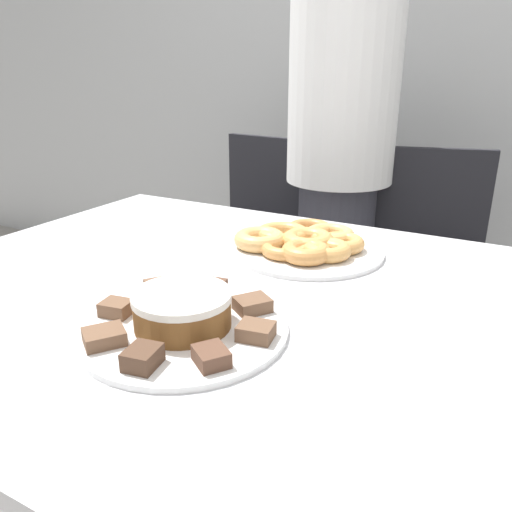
{
  "coord_description": "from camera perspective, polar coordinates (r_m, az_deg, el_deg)",
  "views": [
    {
      "loc": [
        0.41,
        -0.75,
        1.14
      ],
      "look_at": [
        -0.02,
        0.04,
        0.81
      ],
      "focal_mm": 35.0,
      "sensor_mm": 36.0,
      "label": 1
    }
  ],
  "objects": [
    {
      "name": "office_chair_left",
      "position": [
        2.08,
        -0.91,
        0.16
      ],
      "size": [
        0.49,
        0.49,
        0.89
      ],
      "rotation": [
        0.0,
        0.0,
        -0.13
      ],
      "color": "black",
      "rests_on": "ground_plane"
    },
    {
      "name": "lamington_4",
      "position": [
        0.79,
        -16.96,
        -8.81
      ],
      "size": [
        0.08,
        0.08,
        0.02
      ],
      "rotation": [
        0.0,
        0.0,
        4.1
      ],
      "color": "brown",
      "rests_on": "plate_cake"
    },
    {
      "name": "plate_cake",
      "position": [
        0.82,
        -8.29,
        -8.2
      ],
      "size": [
        0.34,
        0.34,
        0.01
      ],
      "color": "white",
      "rests_on": "table"
    },
    {
      "name": "donut_8",
      "position": [
        1.1,
        8.11,
        0.68
      ],
      "size": [
        0.11,
        0.11,
        0.03
      ],
      "color": "tan",
      "rests_on": "plate_donuts"
    },
    {
      "name": "lamington_7",
      "position": [
        0.77,
        -0.01,
        -8.6
      ],
      "size": [
        0.06,
        0.05,
        0.02
      ],
      "rotation": [
        0.0,
        0.0,
        6.45
      ],
      "color": "brown",
      "rests_on": "plate_cake"
    },
    {
      "name": "donut_2",
      "position": [
        1.21,
        8.42,
        2.42
      ],
      "size": [
        0.12,
        0.12,
        0.03
      ],
      "color": "#E5AD66",
      "rests_on": "plate_donuts"
    },
    {
      "name": "office_chair_right",
      "position": [
        1.86,
        18.71,
        -3.49
      ],
      "size": [
        0.53,
        0.53,
        0.89
      ],
      "rotation": [
        0.0,
        0.0,
        0.24
      ],
      "color": "black",
      "rests_on": "ground_plane"
    },
    {
      "name": "wall_back",
      "position": [
        2.42,
        20.22,
        23.03
      ],
      "size": [
        8.0,
        0.05,
        2.6
      ],
      "color": "#A8AAAD",
      "rests_on": "ground_plane"
    },
    {
      "name": "lamington_6",
      "position": [
        0.71,
        -5.14,
        -11.35
      ],
      "size": [
        0.07,
        0.06,
        0.02
      ],
      "rotation": [
        0.0,
        0.0,
        5.67
      ],
      "color": "brown",
      "rests_on": "plate_cake"
    },
    {
      "name": "frosted_cake",
      "position": [
        0.8,
        -8.41,
        -6.06
      ],
      "size": [
        0.16,
        0.16,
        0.06
      ],
      "color": "brown",
      "rests_on": "plate_cake"
    },
    {
      "name": "donut_5",
      "position": [
        1.15,
        0.43,
        1.92
      ],
      "size": [
        0.12,
        0.12,
        0.04
      ],
      "color": "#E5AD66",
      "rests_on": "plate_donuts"
    },
    {
      "name": "lamington_2",
      "position": [
        0.92,
        -10.79,
        -3.79
      ],
      "size": [
        0.08,
        0.07,
        0.03
      ],
      "rotation": [
        0.0,
        0.0,
        2.52
      ],
      "color": "brown",
      "rests_on": "plate_cake"
    },
    {
      "name": "plate_donuts",
      "position": [
        1.16,
        5.78,
        0.67
      ],
      "size": [
        0.35,
        0.35,
        0.01
      ],
      "color": "white",
      "rests_on": "table"
    },
    {
      "name": "lamington_5",
      "position": [
        0.72,
        -12.84,
        -11.24
      ],
      "size": [
        0.05,
        0.06,
        0.03
      ],
      "rotation": [
        0.0,
        0.0,
        4.88
      ],
      "color": "#513828",
      "rests_on": "plate_cake"
    },
    {
      "name": "lamington_1",
      "position": [
        0.91,
        -4.88,
        -3.71
      ],
      "size": [
        0.05,
        0.05,
        0.03
      ],
      "rotation": [
        0.0,
        0.0,
        1.74
      ],
      "color": "brown",
      "rests_on": "plate_cake"
    },
    {
      "name": "donut_1",
      "position": [
        1.15,
        9.71,
        1.45
      ],
      "size": [
        0.11,
        0.11,
        0.03
      ],
      "color": "tan",
      "rests_on": "plate_donuts"
    },
    {
      "name": "table",
      "position": [
        0.98,
        -0.35,
        -8.81
      ],
      "size": [
        1.46,
        1.06,
        0.75
      ],
      "color": "silver",
      "rests_on": "ground_plane"
    },
    {
      "name": "lamington_3",
      "position": [
        0.87,
        -15.65,
        -5.75
      ],
      "size": [
        0.05,
        0.05,
        0.02
      ],
      "rotation": [
        0.0,
        0.0,
        3.31
      ],
      "color": "brown",
      "rests_on": "plate_cake"
    },
    {
      "name": "lamington_0",
      "position": [
        0.85,
        -0.43,
        -5.54
      ],
      "size": [
        0.07,
        0.07,
        0.02
      ],
      "rotation": [
        0.0,
        0.0,
        0.95
      ],
      "color": "brown",
      "rests_on": "plate_cake"
    },
    {
      "name": "person_standing",
      "position": [
        1.87,
        9.49,
        10.09
      ],
      "size": [
        0.38,
        0.38,
        1.57
      ],
      "color": "#383842",
      "rests_on": "ground_plane"
    },
    {
      "name": "donut_6",
      "position": [
        1.11,
        3.47,
        0.85
      ],
      "size": [
        0.11,
        0.11,
        0.03
      ],
      "color": "#D18E4C",
      "rests_on": "plate_donuts"
    },
    {
      "name": "donut_3",
      "position": [
        1.25,
        6.14,
        3.1
      ],
      "size": [
        0.11,
        0.11,
        0.03
      ],
      "color": "#C68447",
      "rests_on": "plate_donuts"
    },
    {
      "name": "donut_4",
      "position": [
        1.2,
        3.03,
        2.52
      ],
      "size": [
        0.13,
        0.13,
        0.03
      ],
      "color": "tan",
      "rests_on": "plate_donuts"
    },
    {
      "name": "donut_7",
      "position": [
        1.08,
        5.73,
        0.45
      ],
      "size": [
        0.11,
        0.11,
        0.04
      ],
      "color": "#D18E4C",
      "rests_on": "plate_donuts"
    },
    {
      "name": "donut_0",
      "position": [
        1.15,
        5.83,
        1.8
      ],
      "size": [
        0.12,
        0.12,
        0.04
      ],
      "color": "tan",
      "rests_on": "plate_donuts"
    }
  ]
}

